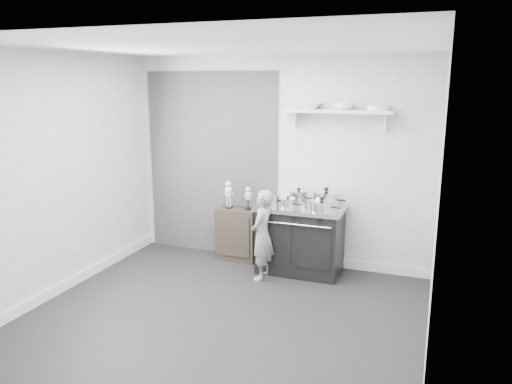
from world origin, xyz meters
TOP-DOWN VIEW (x-y plane):
  - ground at (0.00, 0.00)m, footprint 4.00×4.00m
  - room_shell at (-0.09, 0.15)m, footprint 4.02×3.62m
  - wall_shelf at (0.80, 1.68)m, footprint 1.30×0.26m
  - stove at (0.42, 1.48)m, footprint 1.08×0.67m
  - side_cabinet at (-0.49, 1.61)m, footprint 0.54×0.32m
  - child at (0.04, 1.09)m, footprint 0.28×0.41m
  - pot_front_left at (0.07, 1.36)m, footprint 0.32×0.23m
  - pot_back_left at (0.35, 1.60)m, footprint 0.32×0.23m
  - pot_back_right at (0.71, 1.58)m, footprint 0.40×0.32m
  - pot_front_right at (0.72, 1.30)m, footprint 0.37×0.28m
  - pot_front_center at (0.29, 1.32)m, footprint 0.27×0.18m
  - skeleton_full at (-0.62, 1.61)m, footprint 0.12×0.08m
  - skeleton_torso at (-0.34, 1.61)m, footprint 0.10×0.06m
  - bowl_large at (0.44, 1.67)m, footprint 0.31×0.31m
  - bowl_small at (0.86, 1.67)m, footprint 0.25×0.25m
  - plate_stack at (1.26, 1.67)m, footprint 0.26×0.26m

SIDE VIEW (x-z plane):
  - ground at x=0.00m, z-range 0.00..0.00m
  - side_cabinet at x=-0.49m, z-range 0.00..0.71m
  - stove at x=0.42m, z-range 0.00..0.87m
  - child at x=0.04m, z-range 0.00..1.11m
  - skeleton_torso at x=-0.34m, z-range 0.71..1.06m
  - skeleton_full at x=-0.62m, z-range 0.71..1.13m
  - pot_front_center at x=0.29m, z-range 0.85..1.00m
  - pot_front_right at x=0.72m, z-range 0.84..1.02m
  - pot_front_left at x=0.07m, z-range 0.84..1.02m
  - pot_back_left at x=0.35m, z-range 0.84..1.04m
  - pot_back_right at x=0.71m, z-range 0.84..1.07m
  - room_shell at x=-0.09m, z-range 0.28..2.99m
  - wall_shelf at x=0.80m, z-range 1.89..2.13m
  - plate_stack at x=1.26m, z-range 2.04..2.10m
  - bowl_large at x=0.44m, z-range 2.04..2.12m
  - bowl_small at x=0.86m, z-range 2.04..2.12m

